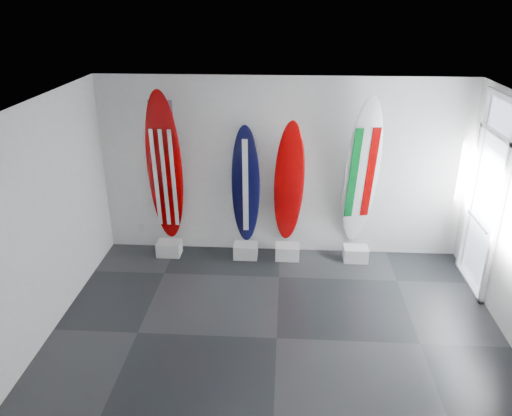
# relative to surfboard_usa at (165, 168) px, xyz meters

# --- Properties ---
(floor) EXTENTS (6.00, 6.00, 0.00)m
(floor) POSITION_rel_surfboard_usa_xyz_m (1.90, -2.28, -1.54)
(floor) COLOR black
(floor) RESTS_ON ground
(ceiling) EXTENTS (6.00, 6.00, 0.00)m
(ceiling) POSITION_rel_surfboard_usa_xyz_m (1.90, -2.28, 1.46)
(ceiling) COLOR white
(ceiling) RESTS_ON wall_back
(wall_back) EXTENTS (6.00, 0.00, 6.00)m
(wall_back) POSITION_rel_surfboard_usa_xyz_m (1.90, 0.22, -0.04)
(wall_back) COLOR white
(wall_back) RESTS_ON ground
(wall_front) EXTENTS (6.00, 0.00, 6.00)m
(wall_front) POSITION_rel_surfboard_usa_xyz_m (1.90, -4.78, -0.04)
(wall_front) COLOR white
(wall_front) RESTS_ON ground
(wall_left) EXTENTS (0.00, 5.00, 5.00)m
(wall_left) POSITION_rel_surfboard_usa_xyz_m (-1.10, -2.28, -0.04)
(wall_left) COLOR white
(wall_left) RESTS_ON ground
(display_block_usa) EXTENTS (0.40, 0.30, 0.24)m
(display_block_usa) POSITION_rel_surfboard_usa_xyz_m (-0.00, -0.10, -1.42)
(display_block_usa) COLOR silver
(display_block_usa) RESTS_ON floor
(surfboard_usa) EXTENTS (0.60, 0.32, 2.60)m
(surfboard_usa) POSITION_rel_surfboard_usa_xyz_m (0.00, 0.00, 0.00)
(surfboard_usa) COLOR #8B0102
(surfboard_usa) RESTS_ON display_block_usa
(display_block_navy) EXTENTS (0.40, 0.30, 0.24)m
(display_block_navy) POSITION_rel_surfboard_usa_xyz_m (1.32, -0.10, -1.42)
(display_block_navy) COLOR silver
(display_block_navy) RESTS_ON floor
(surfboard_navy) EXTENTS (0.47, 0.20, 2.05)m
(surfboard_navy) POSITION_rel_surfboard_usa_xyz_m (1.32, 0.00, -0.27)
(surfboard_navy) COLOR black
(surfboard_navy) RESTS_ON display_block_navy
(display_block_swiss) EXTENTS (0.40, 0.30, 0.24)m
(display_block_swiss) POSITION_rel_surfboard_usa_xyz_m (2.03, -0.10, -1.42)
(display_block_swiss) COLOR silver
(display_block_swiss) RESTS_ON floor
(surfboard_swiss) EXTENTS (0.56, 0.49, 2.17)m
(surfboard_swiss) POSITION_rel_surfboard_usa_xyz_m (2.03, 0.00, -0.22)
(surfboard_swiss) COLOR #8B0102
(surfboard_swiss) RESTS_ON display_block_swiss
(display_block_italy) EXTENTS (0.40, 0.30, 0.24)m
(display_block_italy) POSITION_rel_surfboard_usa_xyz_m (3.18, -0.10, -1.42)
(display_block_italy) COLOR silver
(display_block_italy) RESTS_ON floor
(surfboard_italy) EXTENTS (0.67, 0.58, 2.56)m
(surfboard_italy) POSITION_rel_surfboard_usa_xyz_m (3.18, 0.00, -0.02)
(surfboard_italy) COLOR silver
(surfboard_italy) RESTS_ON display_block_italy
(wall_outlet) EXTENTS (0.09, 0.02, 0.13)m
(wall_outlet) POSITION_rel_surfboard_usa_xyz_m (-0.55, 0.20, -1.19)
(wall_outlet) COLOR silver
(wall_outlet) RESTS_ON wall_back
(glass_door) EXTENTS (0.12, 1.16, 2.85)m
(glass_door) POSITION_rel_surfboard_usa_xyz_m (4.87, -0.73, -0.11)
(glass_door) COLOR white
(glass_door) RESTS_ON floor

